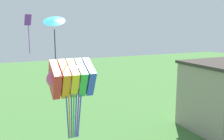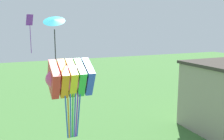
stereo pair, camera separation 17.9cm
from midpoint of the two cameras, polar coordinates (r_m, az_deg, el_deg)
name	(u,v)px [view 2 (the right image)]	position (r m, az deg, el deg)	size (l,w,h in m)	color
kite_rainbow_parafoil	(71,78)	(10.13, -8.93, -1.84)	(2.00, 1.51, 3.28)	#E54C8C
kite_purple_streamer	(30,27)	(20.55, -18.01, 9.43)	(0.62, 0.49, 2.99)	purple
kite_cyan_delta	(54,22)	(12.51, -12.68, 10.65)	(1.35, 1.31, 2.76)	#2DB2C6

